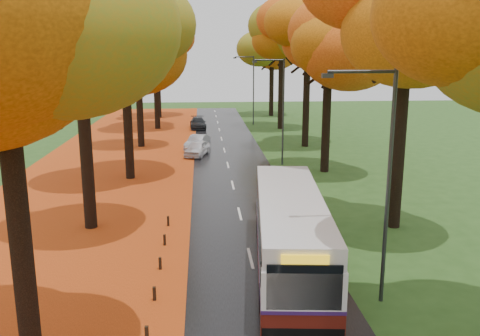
{
  "coord_description": "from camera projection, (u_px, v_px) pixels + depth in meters",
  "views": [
    {
      "loc": [
        -1.96,
        -7.85,
        8.52
      ],
      "look_at": [
        0.0,
        17.79,
        2.6
      ],
      "focal_mm": 38.0,
      "sensor_mm": 36.0,
      "label": 1
    }
  ],
  "objects": [
    {
      "name": "car_white",
      "position": [
        197.0,
        148.0,
        42.14
      ],
      "size": [
        2.43,
        3.94,
        1.25
      ],
      "primitive_type": "imported",
      "rotation": [
        0.0,
        0.0,
        -0.28
      ],
      "color": "silver",
      "rests_on": "road"
    },
    {
      "name": "car_silver",
      "position": [
        197.0,
        142.0,
        44.95
      ],
      "size": [
        2.42,
        3.98,
        1.24
      ],
      "primitive_type": "imported",
      "rotation": [
        0.0,
        0.0,
        -0.32
      ],
      "color": "#95989C",
      "rests_on": "road"
    },
    {
      "name": "leaf_drift",
      "position": [
        186.0,
        182.0,
        33.74
      ],
      "size": [
        0.9,
        90.0,
        0.01
      ],
      "primitive_type": "cube",
      "color": "#CF4D15",
      "rests_on": "road"
    },
    {
      "name": "streetlamp_far",
      "position": [
        251.0,
        85.0,
        59.45
      ],
      "size": [
        2.45,
        0.18,
        8.0
      ],
      "color": "#333538",
      "rests_on": "ground"
    },
    {
      "name": "streetlamp_near",
      "position": [
        382.0,
        170.0,
        16.69
      ],
      "size": [
        2.45,
        0.18,
        8.0
      ],
      "color": "#333538",
      "rests_on": "ground"
    },
    {
      "name": "car_dark",
      "position": [
        198.0,
        123.0,
        57.02
      ],
      "size": [
        1.92,
        4.33,
        1.24
      ],
      "primitive_type": "imported",
      "rotation": [
        0.0,
        0.0,
        0.05
      ],
      "color": "black",
      "rests_on": "road"
    },
    {
      "name": "bus",
      "position": [
        290.0,
        230.0,
        20.18
      ],
      "size": [
        3.61,
        11.31,
        2.92
      ],
      "rotation": [
        0.0,
        0.0,
        -0.1
      ],
      "color": "#50130C",
      "rests_on": "road"
    },
    {
      "name": "trees_right",
      "position": [
        336.0,
        34.0,
        34.2
      ],
      "size": [
        9.3,
        74.2,
        13.96
      ],
      "color": "black",
      "rests_on": "ground"
    },
    {
      "name": "streetlamp_mid",
      "position": [
        280.0,
        103.0,
        38.07
      ],
      "size": [
        2.45,
        0.18,
        8.0
      ],
      "color": "#333538",
      "rests_on": "ground"
    },
    {
      "name": "trees_left",
      "position": [
        120.0,
        36.0,
        33.31
      ],
      "size": [
        9.2,
        74.0,
        13.88
      ],
      "color": "black",
      "rests_on": "ground"
    },
    {
      "name": "leaf_verge",
      "position": [
        95.0,
        184.0,
        33.31
      ],
      "size": [
        12.0,
        90.0,
        0.02
      ],
      "primitive_type": "cube",
      "color": "maroon",
      "rests_on": "ground"
    },
    {
      "name": "centre_line",
      "position": [
        232.0,
        181.0,
        33.97
      ],
      "size": [
        0.12,
        90.0,
        0.01
      ],
      "primitive_type": "cube",
      "color": "silver",
      "rests_on": "road"
    },
    {
      "name": "road",
      "position": [
        232.0,
        181.0,
        33.97
      ],
      "size": [
        6.5,
        90.0,
        0.04
      ],
      "primitive_type": "cube",
      "color": "black",
      "rests_on": "ground"
    }
  ]
}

